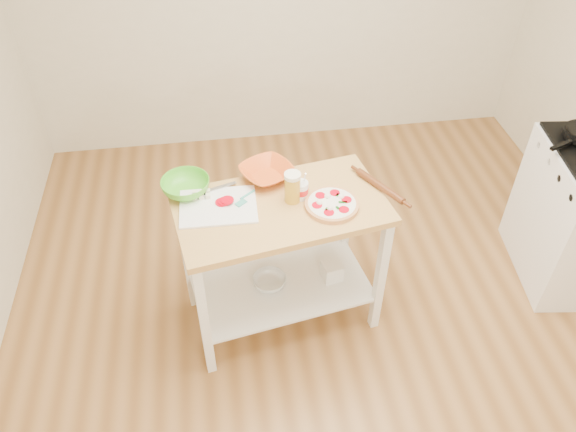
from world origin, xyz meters
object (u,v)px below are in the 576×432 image
(shelf_glass_bowl, at_px, (269,281))
(knife, at_px, (206,192))
(pizza, at_px, (332,204))
(beer_pint, at_px, (292,187))
(rolling_pin, at_px, (380,186))
(shelf_bin, at_px, (332,271))
(yogurt_tub, at_px, (301,190))
(spatula, at_px, (245,198))
(orange_bowl, at_px, (267,173))
(green_bowl, at_px, (186,186))
(prep_island, at_px, (281,240))
(cutting_board, at_px, (218,206))

(shelf_glass_bowl, bearing_deg, knife, 157.10)
(pizza, bearing_deg, shelf_glass_bowl, 169.05)
(beer_pint, relative_size, rolling_pin, 0.52)
(beer_pint, distance_m, shelf_bin, 0.71)
(knife, height_order, yogurt_tub, yogurt_tub)
(spatula, distance_m, beer_pint, 0.26)
(rolling_pin, height_order, shelf_bin, rolling_pin)
(knife, bearing_deg, spatula, -40.79)
(beer_pint, bearing_deg, shelf_bin, -1.64)
(orange_bowl, relative_size, rolling_pin, 0.82)
(knife, xyz_separation_m, green_bowl, (-0.11, 0.03, 0.02))
(green_bowl, distance_m, shelf_glass_bowl, 0.79)
(shelf_bin, bearing_deg, orange_bowl, 148.09)
(shelf_bin, bearing_deg, spatula, 175.45)
(pizza, bearing_deg, beer_pint, 157.58)
(beer_pint, bearing_deg, orange_bowl, 117.29)
(knife, height_order, green_bowl, green_bowl)
(prep_island, relative_size, spatula, 9.19)
(spatula, bearing_deg, orange_bowl, 14.32)
(knife, relative_size, rolling_pin, 0.77)
(knife, relative_size, orange_bowl, 0.93)
(orange_bowl, bearing_deg, green_bowl, -171.81)
(yogurt_tub, xyz_separation_m, shelf_glass_bowl, (-0.19, -0.04, -0.66))
(shelf_glass_bowl, bearing_deg, orange_bowl, 82.88)
(beer_pint, bearing_deg, rolling_pin, 2.70)
(yogurt_tub, distance_m, rolling_pin, 0.44)
(cutting_board, bearing_deg, spatula, 12.30)
(shelf_bin, bearing_deg, pizza, -123.13)
(pizza, xyz_separation_m, shelf_glass_bowl, (-0.33, 0.06, -0.62))
(pizza, height_order, rolling_pin, pizza)
(spatula, distance_m, yogurt_tub, 0.30)
(prep_island, xyz_separation_m, shelf_bin, (0.31, 0.03, -0.33))
(cutting_board, bearing_deg, knife, 117.32)
(yogurt_tub, bearing_deg, pizza, -33.98)
(rolling_pin, bearing_deg, yogurt_tub, -179.52)
(cutting_board, bearing_deg, prep_island, -5.00)
(spatula, bearing_deg, pizza, -51.90)
(prep_island, bearing_deg, orange_bowl, 100.06)
(orange_bowl, bearing_deg, yogurt_tub, -50.96)
(knife, distance_m, beer_pint, 0.47)
(orange_bowl, distance_m, shelf_bin, 0.74)
(orange_bowl, bearing_deg, spatula, -127.99)
(prep_island, height_order, shelf_glass_bowl, prep_island)
(prep_island, distance_m, spatula, 0.33)
(prep_island, distance_m, knife, 0.49)
(cutting_board, distance_m, shelf_glass_bowl, 0.67)
(knife, bearing_deg, rolling_pin, -23.73)
(orange_bowl, relative_size, shelf_bin, 2.42)
(cutting_board, relative_size, yogurt_tub, 2.33)
(knife, bearing_deg, cutting_board, -82.29)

